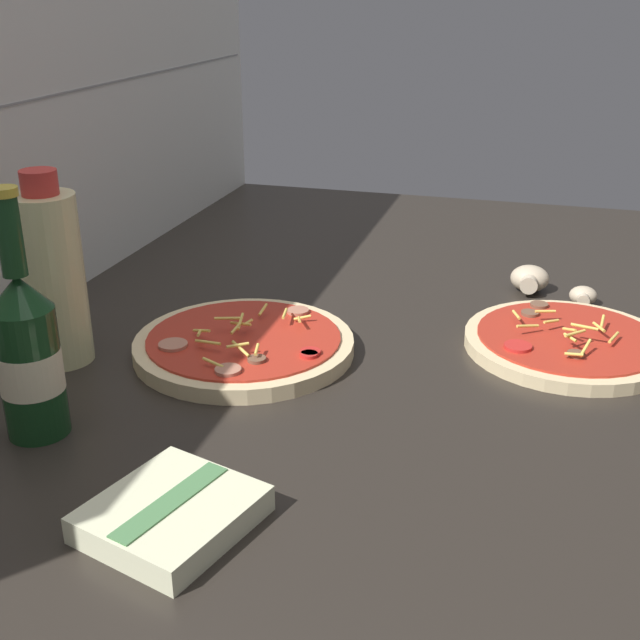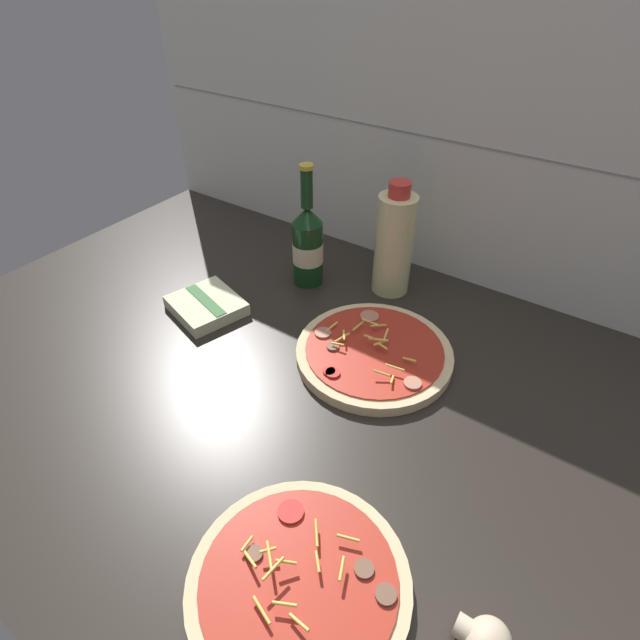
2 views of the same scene
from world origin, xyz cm
name	(u,v)px [view 1 (image 1 of 2)]	position (x,y,z in cm)	size (l,w,h in cm)	color
counter_slab	(357,367)	(0.00, 0.00, 1.25)	(160.00, 90.00, 2.50)	#28231E
pizza_near	(568,342)	(9.43, -24.17, 3.43)	(24.98, 24.98, 4.35)	beige
pizza_far	(244,345)	(-2.43, 13.42, 3.57)	(26.55, 26.55, 4.37)	beige
beer_bottle	(28,353)	(-25.38, 26.41, 11.22)	(6.13, 6.13, 24.84)	#143819
oil_bottle	(52,277)	(-10.09, 33.52, 12.95)	(7.36, 7.36, 22.72)	beige
mushroom_left	(583,296)	(25.19, -26.14, 3.82)	(3.95, 3.76, 2.63)	beige
mushroom_right	(530,279)	(28.46, -18.72, 4.42)	(5.76, 5.49, 3.84)	beige
dish_towel	(172,514)	(-35.47, 7.02, 3.71)	(15.53, 14.78, 2.56)	beige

